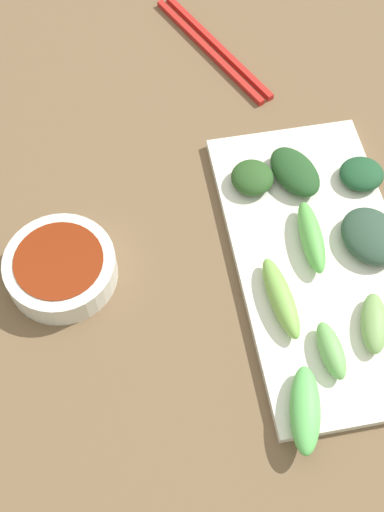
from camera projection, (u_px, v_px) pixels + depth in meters
tabletop at (229, 274)px, 0.74m from camera, size 2.10×2.10×0.02m
sauce_bowl at (61, 267)px, 0.71m from camera, size 0.12×0.12×0.03m
serving_plate at (320, 261)px, 0.73m from camera, size 0.18×0.37×0.01m
broccoli_stalk_0 at (281, 298)px, 0.68m from camera, size 0.03×0.10×0.02m
broccoli_stalk_1 at (305, 410)px, 0.63m from camera, size 0.05×0.09×0.02m
broccoli_stalk_2 at (331, 350)px, 0.66m from camera, size 0.03×0.06×0.02m
broccoli_leafy_3 at (370, 233)px, 0.72m from camera, size 0.08×0.09×0.02m
broccoli_leafy_4 at (295, 172)px, 0.76m from camera, size 0.07×0.09×0.02m
broccoli_stalk_5 at (374, 323)px, 0.67m from camera, size 0.04×0.07×0.02m
broccoli_stalk_6 at (311, 237)px, 0.72m from camera, size 0.03×0.09×0.03m
broccoli_leafy_7 at (362, 174)px, 0.77m from camera, size 0.05×0.05×0.02m
broccoli_leafy_8 at (252, 178)px, 0.76m from camera, size 0.06×0.06×0.02m
chopsticks at (213, 48)px, 0.89m from camera, size 0.12×0.22×0.01m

